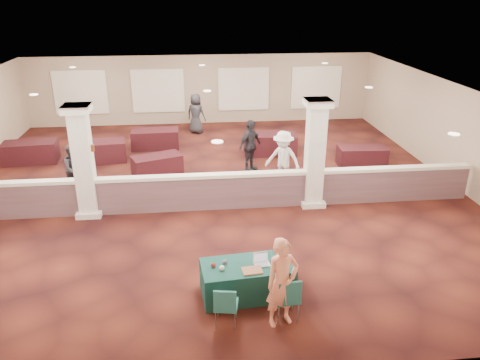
{
  "coord_description": "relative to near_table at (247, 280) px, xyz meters",
  "views": [
    {
      "loc": [
        -0.48,
        -13.95,
        6.05
      ],
      "look_at": [
        0.78,
        -2.0,
        1.09
      ],
      "focal_mm": 35.0,
      "sensor_mm": 36.0,
      "label": 1
    }
  ],
  "objects": [
    {
      "name": "wall_front",
      "position": [
        -0.53,
        -2.26,
        1.24
      ],
      "size": [
        16.0,
        0.04,
        3.2
      ],
      "primitive_type": "cube",
      "color": "gray",
      "rests_on": "ground"
    },
    {
      "name": "yarn_red",
      "position": [
        -0.7,
        -0.02,
        0.41
      ],
      "size": [
        0.1,
        0.1,
        0.1
      ],
      "primitive_type": "sphere",
      "color": "#5C1912",
      "rests_on": "near_table"
    },
    {
      "name": "column_right",
      "position": [
        2.47,
        4.24,
        1.27
      ],
      "size": [
        0.72,
        0.72,
        3.2
      ],
      "color": "white",
      "rests_on": "ground"
    },
    {
      "name": "far_table_front_center",
      "position": [
        -2.29,
        7.22,
        -0.03
      ],
      "size": [
        1.84,
        1.36,
        0.67
      ],
      "primitive_type": "cube",
      "rotation": [
        0.0,
        0.0,
        0.36
      ],
      "color": "black",
      "rests_on": "ground"
    },
    {
      "name": "far_table_front_left",
      "position": [
        -4.5,
        8.74,
        0.02
      ],
      "size": [
        2.04,
        1.24,
        0.78
      ],
      "primitive_type": "cube",
      "rotation": [
        0.0,
        0.0,
        0.15
      ],
      "color": "black",
      "rests_on": "ground"
    },
    {
      "name": "scissors",
      "position": [
        0.67,
        -0.22,
        0.37
      ],
      "size": [
        0.12,
        0.04,
        0.01
      ],
      "primitive_type": "cube",
      "rotation": [
        0.0,
        0.0,
        0.09
      ],
      "color": "red",
      "rests_on": "near_table"
    },
    {
      "name": "woman",
      "position": [
        0.54,
        -0.96,
        0.55
      ],
      "size": [
        0.76,
        0.62,
        1.82
      ],
      "primitive_type": "imported",
      "rotation": [
        0.0,
        0.0,
        0.32
      ],
      "color": "#FF8F6E",
      "rests_on": "ground"
    },
    {
      "name": "far_table_front_right",
      "position": [
        5.09,
        7.31,
        -0.02
      ],
      "size": [
        1.76,
        0.95,
        0.69
      ],
      "primitive_type": "cube",
      "rotation": [
        0.0,
        0.0,
        -0.06
      ],
      "color": "black",
      "rests_on": "ground"
    },
    {
      "name": "column_left",
      "position": [
        -4.03,
        4.24,
        1.27
      ],
      "size": [
        0.72,
        0.72,
        3.2
      ],
      "color": "white",
      "rests_on": "ground"
    },
    {
      "name": "sconce_right",
      "position": [
        -3.75,
        4.24,
        1.64
      ],
      "size": [
        0.12,
        0.12,
        0.18
      ],
      "color": "brown",
      "rests_on": "column_left"
    },
    {
      "name": "attendee_a",
      "position": [
        -4.75,
        5.94,
        0.42
      ],
      "size": [
        0.84,
        0.81,
        1.57
      ],
      "primitive_type": "imported",
      "rotation": [
        0.0,
        0.0,
        0.7
      ],
      "color": "black",
      "rests_on": "ground"
    },
    {
      "name": "yarn_grey",
      "position": [
        -0.46,
        0.08,
        0.42
      ],
      "size": [
        0.1,
        0.1,
        0.1
      ],
      "primitive_type": "sphere",
      "color": "#54545A",
      "rests_on": "near_table"
    },
    {
      "name": "attendee_b",
      "position": [
        1.85,
        5.74,
        0.56
      ],
      "size": [
        1.29,
        1.1,
        1.85
      ],
      "primitive_type": "imported",
      "rotation": [
        0.0,
        0.0,
        -0.57
      ],
      "color": "silver",
      "rests_on": "ground"
    },
    {
      "name": "laptop_screen",
      "position": [
        0.29,
        0.09,
        0.49
      ],
      "size": [
        0.33,
        0.04,
        0.22
      ],
      "primitive_type": "cube",
      "rotation": [
        0.0,
        0.0,
        0.09
      ],
      "color": "silver",
      "rests_on": "near_table"
    },
    {
      "name": "knitting",
      "position": [
        0.07,
        -0.24,
        0.38
      ],
      "size": [
        0.43,
        0.34,
        0.03
      ],
      "primitive_type": "cube",
      "rotation": [
        0.0,
        0.0,
        0.09
      ],
      "color": "#AD5E1B",
      "rests_on": "near_table"
    },
    {
      "name": "ground",
      "position": [
        -0.53,
        5.74,
        -0.36
      ],
      "size": [
        16.0,
        16.0,
        0.0
      ],
      "primitive_type": "plane",
      "color": "#4E1D13",
      "rests_on": "ground"
    },
    {
      "name": "laptop_base",
      "position": [
        0.3,
        -0.02,
        0.37
      ],
      "size": [
        0.35,
        0.26,
        0.02
      ],
      "primitive_type": "cube",
      "rotation": [
        0.0,
        0.0,
        0.09
      ],
      "color": "silver",
      "rests_on": "near_table"
    },
    {
      "name": "wall_back",
      "position": [
        -0.53,
        13.74,
        1.24
      ],
      "size": [
        16.0,
        0.04,
        3.2
      ],
      "primitive_type": "cube",
      "color": "gray",
      "rests_on": "ground"
    },
    {
      "name": "screen_glow",
      "position": [
        0.29,
        0.09,
        0.48
      ],
      "size": [
        0.3,
        0.03,
        0.19
      ],
      "primitive_type": "cube",
      "rotation": [
        0.0,
        0.0,
        0.09
      ],
      "color": "silver",
      "rests_on": "near_table"
    },
    {
      "name": "wall_right",
      "position": [
        7.47,
        5.74,
        1.24
      ],
      "size": [
        0.04,
        16.0,
        3.2
      ],
      "primitive_type": "cube",
      "color": "gray",
      "rests_on": "ground"
    },
    {
      "name": "partition_wall",
      "position": [
        -0.53,
        4.24,
        0.2
      ],
      "size": [
        15.6,
        0.28,
        1.1
      ],
      "color": "#513639",
      "rests_on": "ground"
    },
    {
      "name": "conf_chair_main",
      "position": [
        0.68,
        -0.91,
        0.2
      ],
      "size": [
        0.52,
        0.52,
        0.96
      ],
      "rotation": [
        0.0,
        0.0,
        0.09
      ],
      "color": "#215F61",
      "rests_on": "ground"
    },
    {
      "name": "conf_chair_side",
      "position": [
        -0.52,
        -0.96,
        0.16
      ],
      "size": [
        0.51,
        0.52,
        0.89
      ],
      "rotation": [
        0.0,
        0.0,
        -0.17
      ],
      "color": "#215F61",
      "rests_on": "ground"
    },
    {
      "name": "far_table_back_center",
      "position": [
        -2.53,
        10.14,
        0.01
      ],
      "size": [
        1.9,
        0.99,
        0.76
      ],
      "primitive_type": "cube",
      "rotation": [
        0.0,
        0.0,
        0.03
      ],
      "color": "black",
      "rests_on": "ground"
    },
    {
      "name": "ceiling",
      "position": [
        -0.53,
        5.74,
        2.84
      ],
      "size": [
        16.0,
        16.0,
        0.02
      ],
      "primitive_type": "cube",
      "color": "silver",
      "rests_on": "wall_back"
    },
    {
      "name": "attendee_c",
      "position": [
        0.97,
        7.24,
        0.56
      ],
      "size": [
        1.14,
        1.11,
        1.84
      ],
      "primitive_type": "imported",
      "rotation": [
        0.0,
        0.0,
        0.75
      ],
      "color": "black",
      "rests_on": "ground"
    },
    {
      "name": "yarn_cream",
      "position": [
        -0.54,
        -0.15,
        0.42
      ],
      "size": [
        0.11,
        0.11,
        0.11
      ],
      "primitive_type": "sphere",
      "color": "beige",
      "rests_on": "near_table"
    },
    {
      "name": "attendee_d",
      "position": [
        -0.83,
        12.07,
        0.52
      ],
      "size": [
        0.99,
        0.82,
        1.76
      ],
      "primitive_type": "imported",
      "rotation": [
        0.0,
        0.0,
        2.65
      ],
      "color": "black",
      "rests_on": "ground"
    },
    {
      "name": "far_table_back_right",
      "position": [
        1.97,
        8.94,
        0.04
      ],
      "size": [
        2.05,
        1.1,
        0.81
      ],
      "primitive_type": "cube",
      "rotation": [
        0.0,
        0.0,
        -0.05
      ],
      "color": "black",
      "rests_on": "ground"
    },
    {
      "name": "sconce_left",
      "position": [
        -4.31,
        4.24,
        1.64
      ],
      "size": [
        0.12,
        0.12,
        0.18
      ],
      "color": "brown",
      "rests_on": "column_left"
    },
    {
      "name": "far_table_back_left",
      "position": [
        -7.03,
        8.94,
        0.02
      ],
      "size": [
        1.99,
        1.13,
        0.77
      ],
      "primitive_type": "cube",
      "rotation": [
        0.0,
        0.0,
        0.09
      ],
      "color": "black",
      "rests_on": "ground"
    },
    {
      "name": "near_table",
      "position": [
        0.0,
        0.0,
        0.0
      ],
      "size": [
        1.98,
        1.12,
        0.73
      ],
      "primitive_type": "cube",
      "rotation": [
        0.0,
        0.0,
        0.09
      ],
      "color": "#0D3131",
      "rests_on": "ground"
    }
  ]
}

